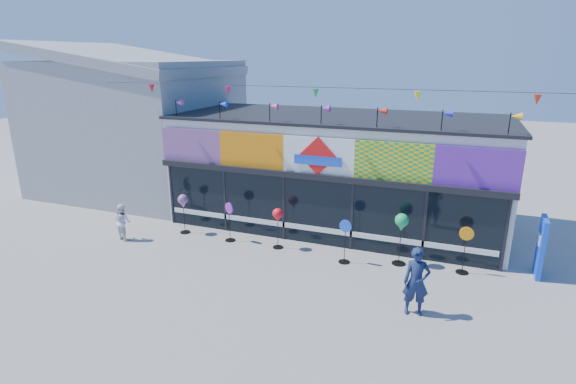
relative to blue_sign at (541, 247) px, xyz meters
The scene contains 12 objects.
ground 7.68m from the blue_sign, 152.60° to the right, with size 80.00×80.00×0.00m, color gray.
kite_shop 7.28m from the blue_sign, 160.24° to the left, with size 16.00×5.70×5.31m.
neighbour_building 17.28m from the blue_sign, 168.24° to the left, with size 8.18×7.20×6.87m.
blue_sign is the anchor object (origin of this frame).
spinner_0 11.61m from the blue_sign, behind, with size 0.37×0.37×1.46m.
spinner_1 9.72m from the blue_sign, behind, with size 0.38×0.36×1.40m.
spinner_2 7.94m from the blue_sign, behind, with size 0.35×0.35×1.40m.
spinner_3 5.65m from the blue_sign, 167.86° to the right, with size 0.40×0.36×1.42m.
spinner_4 3.99m from the blue_sign, 169.90° to the right, with size 0.42×0.42×1.66m.
spinner_5 2.15m from the blue_sign, 163.00° to the right, with size 0.41×0.37×1.46m.
adult_man 4.66m from the blue_sign, 132.87° to the right, with size 0.64×0.42×1.76m, color #162144.
child 13.44m from the blue_sign, behind, with size 0.63×0.36×1.29m, color white.
Camera 1 is at (4.17, -10.31, 6.21)m, focal length 28.00 mm.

